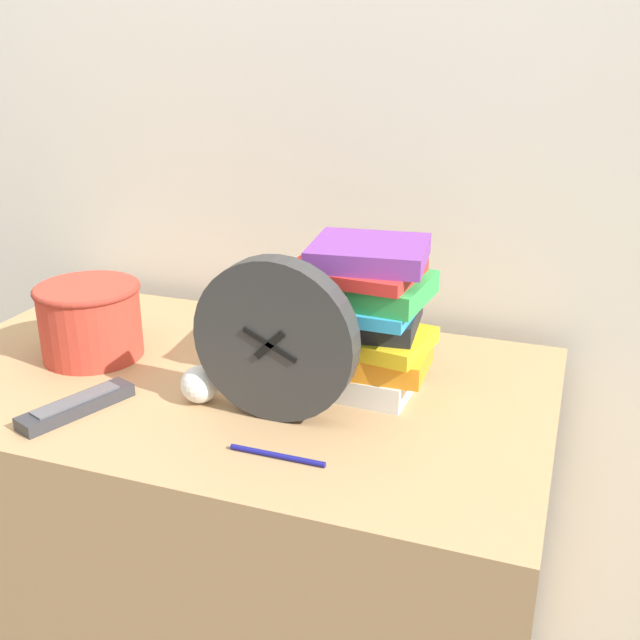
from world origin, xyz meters
TOP-DOWN VIEW (x-y plane):
  - wall_back at (0.00, 0.72)m, footprint 6.00×0.04m
  - desk at (0.00, 0.33)m, footprint 1.09×0.65m
  - desk_clock at (0.13, 0.23)m, footprint 0.25×0.04m
  - book_stack at (0.22, 0.37)m, footprint 0.26×0.19m
  - basket at (-0.27, 0.33)m, footprint 0.19×0.19m
  - tv_remote at (-0.16, 0.13)m, footprint 0.11×0.19m
  - crumpled_paper_ball at (0.00, 0.23)m, footprint 0.06×0.06m
  - pen at (0.18, 0.12)m, footprint 0.14×0.01m

SIDE VIEW (x-z plane):
  - desk at x=0.00m, z-range 0.00..0.78m
  - pen at x=0.18m, z-range 0.78..0.79m
  - tv_remote at x=-0.16m, z-range 0.78..0.80m
  - crumpled_paper_ball at x=0.00m, z-range 0.78..0.84m
  - basket at x=-0.27m, z-range 0.78..0.92m
  - book_stack at x=0.22m, z-range 0.78..1.03m
  - desk_clock at x=0.13m, z-range 0.78..1.03m
  - wall_back at x=0.00m, z-range 0.00..2.40m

